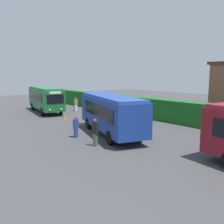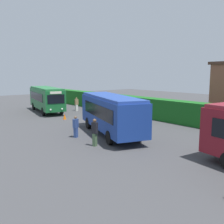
# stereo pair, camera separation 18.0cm
# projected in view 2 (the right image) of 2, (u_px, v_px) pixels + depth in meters

# --- Properties ---
(ground_plane) EXTENTS (86.80, 86.80, 0.00)m
(ground_plane) POSITION_uv_depth(u_px,v_px,m) (109.00, 132.00, 21.61)
(ground_plane) COLOR #424244
(bus_green) EXTENTS (9.29, 4.04, 3.20)m
(bus_green) POSITION_uv_depth(u_px,v_px,m) (46.00, 98.00, 32.52)
(bus_green) COLOR #19602D
(bus_green) RESTS_ON ground_plane
(bus_blue) EXTENTS (9.50, 5.29, 3.20)m
(bus_blue) POSITION_uv_depth(u_px,v_px,m) (111.00, 112.00, 20.43)
(bus_blue) COLOR navy
(bus_blue) RESTS_ON ground_plane
(person_left) EXTENTS (0.28, 0.49, 1.80)m
(person_left) POSITION_uv_depth(u_px,v_px,m) (76.00, 104.00, 33.56)
(person_left) COLOR silver
(person_left) RESTS_ON ground_plane
(person_center) EXTENTS (0.42, 0.52, 1.68)m
(person_center) POSITION_uv_depth(u_px,v_px,m) (76.00, 126.00, 19.54)
(person_center) COLOR #334C8C
(person_center) RESTS_ON ground_plane
(person_right) EXTENTS (0.44, 0.35, 1.92)m
(person_right) POSITION_uv_depth(u_px,v_px,m) (95.00, 132.00, 17.16)
(person_right) COLOR #4C6B47
(person_right) RESTS_ON ground_plane
(hedge_row) EXTENTS (55.40, 1.67, 2.25)m
(hedge_row) POSITION_uv_depth(u_px,v_px,m) (168.00, 110.00, 26.39)
(hedge_row) COLOR #1B611E
(hedge_row) RESTS_ON ground_plane
(traffic_cone) EXTENTS (0.36, 0.36, 0.60)m
(traffic_cone) POSITION_uv_depth(u_px,v_px,m) (65.00, 117.00, 27.41)
(traffic_cone) COLOR orange
(traffic_cone) RESTS_ON ground_plane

